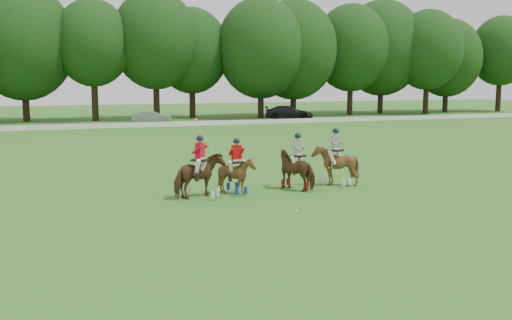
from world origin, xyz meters
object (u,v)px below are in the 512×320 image
object	(u,v)px
polo_red_b	(200,176)
car_mid	(151,117)
polo_red_c	(237,174)
polo_ball	(296,211)
car_right	(289,113)
polo_stripe_b	(335,165)
polo_stripe_a	(297,169)

from	to	relation	value
polo_red_b	car_mid	bearing A→B (deg)	82.98
polo_red_b	polo_red_c	distance (m)	1.54
polo_red_b	polo_red_c	xyz separation A→B (m)	(1.51, 0.28, -0.08)
polo_red_c	polo_ball	world-z (taller)	polo_red_c
car_right	polo_ball	xyz separation A→B (m)	(-17.47, -41.16, -0.73)
polo_stripe_b	car_right	bearing A→B (deg)	69.44
car_mid	polo_red_b	distance (m)	38.08
polo_stripe_b	polo_red_c	bearing A→B (deg)	-175.75
polo_stripe_b	polo_red_b	bearing A→B (deg)	-174.13
polo_red_b	polo_stripe_a	world-z (taller)	polo_red_b
car_mid	car_right	world-z (taller)	car_right
car_right	polo_red_b	world-z (taller)	polo_red_b
polo_red_c	polo_stripe_b	bearing A→B (deg)	4.25
car_mid	polo_red_c	distance (m)	37.65
car_mid	polo_red_c	bearing A→B (deg)	-177.78
car_mid	polo_stripe_a	bearing A→B (deg)	-173.82
car_right	car_mid	bearing A→B (deg)	110.76
polo_stripe_a	polo_stripe_b	xyz separation A→B (m)	(1.82, 0.23, 0.05)
car_right	polo_red_c	world-z (taller)	polo_red_c
car_mid	polo_red_b	xyz separation A→B (m)	(-4.65, -37.80, 0.19)
car_mid	polo_stripe_b	size ratio (longest dim) A/B	1.65
car_right	polo_stripe_b	bearing A→B (deg)	-179.80
car_mid	polo_ball	size ratio (longest dim) A/B	44.00
polo_ball	polo_stripe_a	bearing A→B (deg)	65.48
polo_stripe_b	polo_stripe_a	bearing A→B (deg)	-172.80
polo_red_b	polo_ball	xyz separation A→B (m)	(2.40, -3.36, -0.80)
polo_red_b	polo_ball	distance (m)	4.21
car_right	polo_stripe_a	xyz separation A→B (m)	(-15.77, -37.42, 0.04)
polo_red_c	polo_red_b	bearing A→B (deg)	-169.46
car_mid	car_right	xyz separation A→B (m)	(15.22, 0.00, 0.12)
car_mid	polo_stripe_a	size ratio (longest dim) A/B	1.74
polo_red_b	polo_stripe_a	size ratio (longest dim) A/B	1.27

